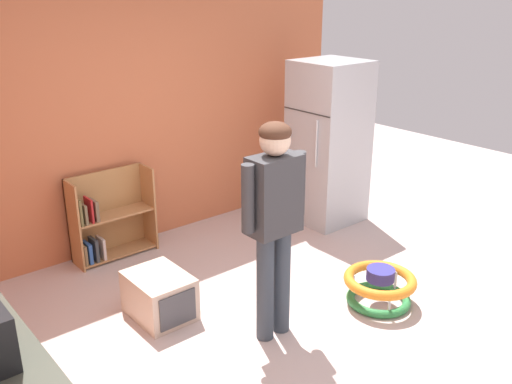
# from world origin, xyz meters

# --- Properties ---
(ground_plane) EXTENTS (12.00, 12.00, 0.00)m
(ground_plane) POSITION_xyz_m (0.00, 0.00, 0.00)
(ground_plane) COLOR beige
(ground_plane) RESTS_ON ground
(back_wall) EXTENTS (5.20, 0.06, 2.70)m
(back_wall) POSITION_xyz_m (0.00, 2.33, 1.35)
(back_wall) COLOR #C76A43
(back_wall) RESTS_ON ground
(refrigerator) EXTENTS (0.73, 0.68, 1.78)m
(refrigerator) POSITION_xyz_m (1.88, 1.45, 0.89)
(refrigerator) COLOR #B7BABF
(refrigerator) RESTS_ON ground
(bookshelf) EXTENTS (0.80, 0.28, 0.85)m
(bookshelf) POSITION_xyz_m (-0.45, 2.15, 0.37)
(bookshelf) COLOR #B97E4D
(bookshelf) RESTS_ON ground
(standing_person) EXTENTS (0.57, 0.23, 1.66)m
(standing_person) POSITION_xyz_m (-0.08, 0.13, 1.01)
(standing_person) COLOR #363F4A
(standing_person) RESTS_ON ground
(baby_walker) EXTENTS (0.60, 0.60, 0.32)m
(baby_walker) POSITION_xyz_m (0.89, -0.12, 0.16)
(baby_walker) COLOR #2F8945
(baby_walker) RESTS_ON ground
(pet_carrier) EXTENTS (0.42, 0.55, 0.36)m
(pet_carrier) POSITION_xyz_m (-0.62, 0.90, 0.18)
(pet_carrier) COLOR beige
(pet_carrier) RESTS_ON ground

